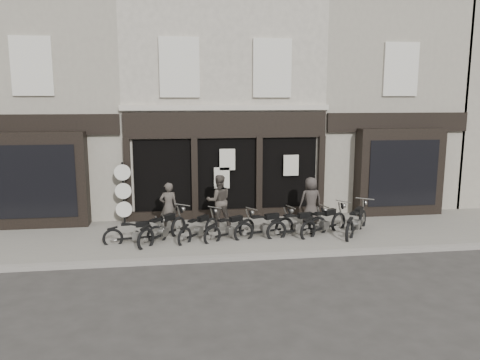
{
  "coord_description": "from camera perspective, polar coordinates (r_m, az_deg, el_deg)",
  "views": [
    {
      "loc": [
        -1.83,
        -13.38,
        4.36
      ],
      "look_at": [
        0.28,
        1.6,
        1.72
      ],
      "focal_mm": 35.0,
      "sensor_mm": 36.0,
      "label": 1
    }
  ],
  "objects": [
    {
      "name": "motorcycle_1",
      "position": [
        14.38,
        -9.33,
        -6.13
      ],
      "size": [
        1.59,
        1.87,
        1.06
      ],
      "rotation": [
        0.0,
        0.0,
        0.9
      ],
      "color": "black",
      "rests_on": "ground"
    },
    {
      "name": "man_right",
      "position": [
        16.16,
        8.62,
        -2.48
      ],
      "size": [
        0.85,
        0.61,
        1.61
      ],
      "primitive_type": "imported",
      "rotation": [
        0.0,
        0.0,
        3.27
      ],
      "color": "#38322F",
      "rests_on": "pavement"
    },
    {
      "name": "motorcycle_0",
      "position": [
        14.36,
        -12.58,
        -6.53
      ],
      "size": [
        1.88,
        0.53,
        0.9
      ],
      "rotation": [
        0.0,
        0.0,
        0.13
      ],
      "color": "black",
      "rests_on": "ground"
    },
    {
      "name": "motorcycle_2",
      "position": [
        14.51,
        -5.02,
        -6.08
      ],
      "size": [
        1.45,
        1.62,
        0.94
      ],
      "rotation": [
        0.0,
        0.0,
        0.86
      ],
      "color": "black",
      "rests_on": "ground"
    },
    {
      "name": "motorcycle_6",
      "position": [
        15.17,
        10.24,
        -5.34
      ],
      "size": [
        1.94,
        1.41,
        1.05
      ],
      "rotation": [
        0.0,
        0.0,
        0.57
      ],
      "color": "black",
      "rests_on": "ground"
    },
    {
      "name": "motorcycle_5",
      "position": [
        14.79,
        7.11,
        -5.69
      ],
      "size": [
        2.09,
        0.78,
        1.02
      ],
      "rotation": [
        0.0,
        0.0,
        0.22
      ],
      "color": "black",
      "rests_on": "ground"
    },
    {
      "name": "kerb",
      "position": [
        13.0,
        0.53,
        -9.4
      ],
      "size": [
        30.0,
        0.25,
        0.13
      ],
      "primitive_type": "cube",
      "color": "gray",
      "rests_on": "ground_plane"
    },
    {
      "name": "motorcycle_3",
      "position": [
        14.45,
        -1.16,
        -6.12
      ],
      "size": [
        1.76,
        1.24,
        0.94
      ],
      "rotation": [
        0.0,
        0.0,
        0.55
      ],
      "color": "black",
      "rests_on": "ground"
    },
    {
      "name": "man_left",
      "position": [
        15.33,
        -8.71,
        -3.21
      ],
      "size": [
        0.64,
        0.48,
        1.58
      ],
      "primitive_type": "imported",
      "rotation": [
        0.0,
        0.0,
        3.33
      ],
      "color": "#403A34",
      "rests_on": "pavement"
    },
    {
      "name": "advert_sign_post",
      "position": [
        16.35,
        -14.02,
        -1.9
      ],
      "size": [
        0.55,
        0.35,
        2.26
      ],
      "rotation": [
        0.0,
        0.0,
        0.09
      ],
      "color": "black",
      "rests_on": "ground"
    },
    {
      "name": "ground_plane",
      "position": [
        14.19,
        -0.22,
        -8.0
      ],
      "size": [
        90.0,
        90.0,
        0.0
      ],
      "primitive_type": "plane",
      "color": "#2D2B28",
      "rests_on": "ground"
    },
    {
      "name": "central_building",
      "position": [
        19.42,
        -2.64,
        9.07
      ],
      "size": [
        7.3,
        6.22,
        8.34
      ],
      "color": "#BDB4A2",
      "rests_on": "ground"
    },
    {
      "name": "motorcycle_7",
      "position": [
        15.41,
        14.01,
        -5.18
      ],
      "size": [
        1.57,
        1.94,
        1.08
      ],
      "rotation": [
        0.0,
        0.0,
        0.93
      ],
      "color": "black",
      "rests_on": "ground"
    },
    {
      "name": "motorcycle_4",
      "position": [
        14.62,
        3.1,
        -5.84
      ],
      "size": [
        2.03,
        0.89,
        1.0
      ],
      "rotation": [
        0.0,
        0.0,
        0.29
      ],
      "color": "black",
      "rests_on": "ground"
    },
    {
      "name": "pavement",
      "position": [
        15.03,
        -0.69,
        -6.73
      ],
      "size": [
        30.0,
        4.2,
        0.12
      ],
      "primitive_type": "cube",
      "color": "slate",
      "rests_on": "ground_plane"
    },
    {
      "name": "neighbour_right",
      "position": [
        20.94,
        15.15,
        8.69
      ],
      "size": [
        5.6,
        6.73,
        8.34
      ],
      "color": "gray",
      "rests_on": "ground"
    },
    {
      "name": "man_centre",
      "position": [
        15.69,
        -2.6,
        -2.51
      ],
      "size": [
        0.91,
        0.74,
        1.74
      ],
      "primitive_type": "imported",
      "rotation": [
        0.0,
        0.0,
        3.25
      ],
      "color": "#413B35",
      "rests_on": "pavement"
    },
    {
      "name": "neighbour_left",
      "position": [
        19.8,
        -21.45,
        8.3
      ],
      "size": [
        5.6,
        6.73,
        8.34
      ],
      "color": "gray",
      "rests_on": "ground"
    }
  ]
}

